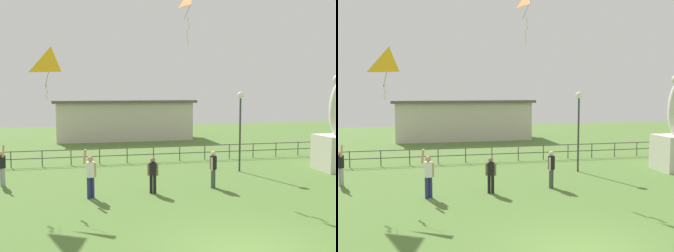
{
  "view_description": "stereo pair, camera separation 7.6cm",
  "coord_description": "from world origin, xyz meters",
  "views": [
    {
      "loc": [
        -4.39,
        -9.41,
        4.37
      ],
      "look_at": [
        -0.6,
        6.91,
        2.85
      ],
      "focal_mm": 41.85,
      "sensor_mm": 36.0,
      "label": 1
    },
    {
      "loc": [
        -4.32,
        -9.42,
        4.37
      ],
      "look_at": [
        -0.6,
        6.91,
        2.85
      ],
      "focal_mm": 41.85,
      "sensor_mm": 36.0,
      "label": 2
    }
  ],
  "objects": [
    {
      "name": "pavilion_building",
      "position": [
        -0.27,
        26.0,
        1.79
      ],
      "size": [
        12.27,
        5.18,
        3.55
      ],
      "color": "beige",
      "rests_on": "ground_plane"
    },
    {
      "name": "waterfront_railing",
      "position": [
        -0.43,
        14.0,
        0.63
      ],
      "size": [
        36.02,
        0.06,
        0.95
      ],
      "color": "#4C4742",
      "rests_on": "ground_plane"
    },
    {
      "name": "lamppost",
      "position": [
        4.11,
        10.07,
        3.15
      ],
      "size": [
        0.36,
        0.36,
        4.32
      ],
      "color": "#38383D",
      "rests_on": "ground_plane"
    },
    {
      "name": "kite_1",
      "position": [
        1.32,
        9.71,
        8.86
      ],
      "size": [
        0.91,
        0.98,
        2.86
      ],
      "color": "orange"
    },
    {
      "name": "person_1",
      "position": [
        -7.8,
        9.56,
        0.96
      ],
      "size": [
        0.36,
        0.47,
        1.92
      ],
      "color": "#99999E",
      "rests_on": "ground_plane"
    },
    {
      "name": "kite_2",
      "position": [
        -5.43,
        7.98,
        5.59
      ],
      "size": [
        1.22,
        0.99,
        2.19
      ],
      "color": "yellow"
    },
    {
      "name": "person_2",
      "position": [
        1.51,
        7.01,
        0.96
      ],
      "size": [
        0.36,
        0.41,
        1.68
      ],
      "color": "#3F4C47",
      "rests_on": "ground_plane"
    },
    {
      "name": "statue_monument",
      "position": [
        9.42,
        9.25,
        1.55
      ],
      "size": [
        1.9,
        1.9,
        5.26
      ],
      "color": "beige",
      "rests_on": "ground_plane"
    },
    {
      "name": "person_5",
      "position": [
        -1.31,
        6.7,
        0.89
      ],
      "size": [
        0.46,
        0.29,
        1.55
      ],
      "color": "black",
      "rests_on": "ground_plane"
    },
    {
      "name": "person_0",
      "position": [
        -3.93,
        6.5,
        1.02
      ],
      "size": [
        0.54,
        0.33,
        2.04
      ],
      "color": "navy",
      "rests_on": "ground_plane"
    }
  ]
}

